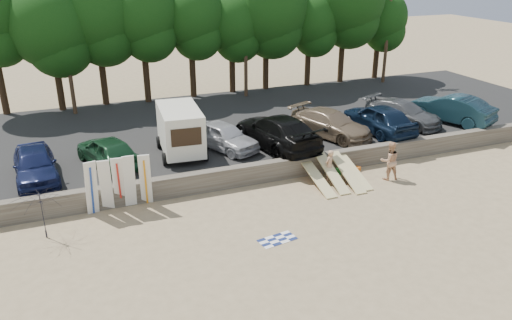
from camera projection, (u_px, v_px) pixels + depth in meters
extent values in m
plane|color=tan|center=(328.00, 200.00, 22.72)|extent=(120.00, 120.00, 0.00)
cube|color=#6B6356|center=(299.00, 166.00, 25.11)|extent=(44.00, 0.50, 1.00)
cube|color=#282828|center=(247.00, 125.00, 31.62)|extent=(44.00, 14.50, 0.70)
cylinder|color=#382616|center=(1.00, 81.00, 31.95)|extent=(0.44, 0.44, 4.36)
cylinder|color=#382616|center=(59.00, 81.00, 32.92)|extent=(0.44, 0.44, 3.85)
sphere|color=#1B4614|center=(50.00, 23.00, 31.49)|extent=(5.70, 5.70, 5.70)
cylinder|color=#382616|center=(103.00, 74.00, 34.12)|extent=(0.44, 0.44, 4.25)
sphere|color=#1B4614|center=(95.00, 11.00, 32.54)|extent=(5.78, 5.78, 5.78)
cylinder|color=#382616|center=(146.00, 72.00, 34.77)|extent=(0.44, 0.44, 4.16)
sphere|color=#1B4614|center=(141.00, 12.00, 33.22)|extent=(5.08, 5.08, 5.08)
cylinder|color=#382616|center=(193.00, 70.00, 36.09)|extent=(0.44, 0.44, 3.94)
sphere|color=#1B4614|center=(190.00, 15.00, 34.62)|extent=(4.81, 4.81, 4.81)
cylinder|color=#382616|center=(232.00, 68.00, 37.43)|extent=(0.44, 0.44, 3.56)
sphere|color=#1B4614|center=(231.00, 21.00, 36.11)|extent=(4.78, 4.78, 4.78)
cylinder|color=#382616|center=(266.00, 62.00, 38.26)|extent=(0.44, 0.44, 4.07)
sphere|color=#1B4614|center=(266.00, 9.00, 36.75)|extent=(6.13, 6.13, 6.13)
cylinder|color=#382616|center=(308.00, 63.00, 39.49)|extent=(0.44, 0.44, 3.48)
sphere|color=#1B4614|center=(309.00, 19.00, 38.20)|extent=(4.58, 4.58, 4.58)
cylinder|color=#382616|center=(342.00, 55.00, 40.31)|extent=(0.44, 0.44, 4.40)
cylinder|color=#382616|center=(376.00, 58.00, 41.80)|extent=(0.44, 0.44, 3.40)
sphere|color=#1B4614|center=(380.00, 17.00, 40.54)|extent=(4.45, 4.45, 4.45)
cylinder|color=#473321|center=(66.00, 44.00, 31.11)|extent=(0.26, 0.26, 9.00)
cylinder|color=#473321|center=(246.00, 34.00, 35.19)|extent=(0.26, 0.26, 9.00)
cylinder|color=#473321|center=(388.00, 26.00, 39.27)|extent=(0.26, 0.26, 9.00)
cube|color=silver|center=(180.00, 128.00, 25.58)|extent=(2.25, 4.04, 2.14)
cube|color=black|center=(186.00, 137.00, 23.77)|extent=(1.46, 0.16, 0.88)
cylinder|color=black|center=(165.00, 159.00, 24.60)|extent=(0.25, 0.66, 0.64)
cylinder|color=black|center=(206.00, 155.00, 25.15)|extent=(0.25, 0.66, 0.64)
cylinder|color=black|center=(159.00, 142.00, 26.84)|extent=(0.25, 0.66, 0.64)
cylinder|color=black|center=(196.00, 138.00, 27.39)|extent=(0.25, 0.66, 0.64)
imported|color=#121A41|center=(35.00, 164.00, 22.86)|extent=(2.18, 4.65, 1.54)
imported|color=#153B21|center=(108.00, 151.00, 24.45)|extent=(3.11, 4.73, 1.50)
imported|color=#B0B0B5|center=(224.00, 136.00, 26.54)|extent=(3.29, 4.57, 1.45)
imported|color=black|center=(277.00, 131.00, 26.78)|extent=(3.50, 6.41, 1.76)
imported|color=#79644D|center=(331.00, 124.00, 28.43)|extent=(3.87, 5.53, 1.49)
imported|color=black|center=(379.00, 118.00, 28.97)|extent=(2.46, 5.21, 1.72)
imported|color=#484A4D|center=(403.00, 113.00, 30.50)|extent=(3.65, 5.32, 1.43)
imported|color=#15303A|center=(451.00, 108.00, 30.89)|extent=(3.65, 5.47, 1.70)
cube|color=white|center=(91.00, 188.00, 20.93)|extent=(0.59, 0.64, 2.56)
cube|color=white|center=(106.00, 186.00, 21.19)|extent=(0.56, 0.72, 2.54)
cube|color=white|center=(119.00, 183.00, 21.48)|extent=(0.58, 0.76, 2.53)
cube|color=white|center=(129.00, 181.00, 21.55)|extent=(0.50, 0.56, 2.56)
cube|color=white|center=(145.00, 180.00, 21.76)|extent=(0.59, 0.72, 2.54)
cube|color=#DAC889|center=(318.00, 178.00, 23.93)|extent=(0.56, 2.91, 0.86)
cube|color=#DAC889|center=(332.00, 172.00, 24.19)|extent=(0.56, 2.82, 1.16)
cube|color=#DAC889|center=(347.00, 172.00, 24.25)|extent=(0.56, 2.82, 1.15)
cube|color=#DAC889|center=(353.00, 171.00, 24.64)|extent=(0.56, 2.89, 0.95)
imported|color=tan|center=(329.00, 165.00, 24.45)|extent=(0.68, 0.59, 1.58)
imported|color=tan|center=(390.00, 161.00, 24.52)|extent=(1.08, 0.91, 1.96)
cube|color=#227D2E|center=(336.00, 171.00, 25.34)|extent=(0.43, 0.37, 0.32)
cube|color=orange|center=(357.00, 169.00, 25.78)|extent=(0.37, 0.35, 0.22)
plane|color=white|center=(277.00, 240.00, 19.56)|extent=(1.72, 1.72, 0.00)
imported|color=black|center=(42.00, 216.00, 19.27)|extent=(3.09, 3.07, 2.02)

